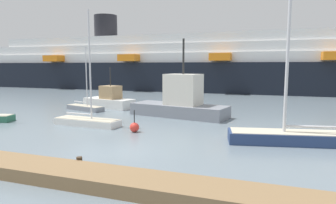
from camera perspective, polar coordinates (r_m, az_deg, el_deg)
name	(u,v)px	position (r m, az deg, el deg)	size (l,w,h in m)	color
ground_plane	(116,151)	(15.64, -9.93, -9.30)	(600.00, 600.00, 0.00)	slate
dock_pier	(64,173)	(12.40, -19.22, -12.75)	(26.51, 1.96, 0.61)	olive
sailboat_0	(85,107)	(30.21, -15.57, -0.94)	(4.45, 2.24, 6.13)	gray
sailboat_2	(294,134)	(18.23, 23.02, -5.65)	(7.48, 3.18, 11.32)	navy
sailboat_3	(87,120)	(22.59, -15.19, -3.39)	(5.13, 1.73, 8.21)	white
fishing_boat_0	(181,102)	(25.55, 2.41, -0.01)	(8.79, 4.31, 6.59)	gray
fishing_boat_1	(109,100)	(31.50, -11.15, 0.35)	(5.85, 3.25, 4.22)	white
channel_buoy_2	(134,127)	(19.81, -6.44, -4.81)	(0.63, 0.63, 1.46)	red
cruise_ship	(183,65)	(54.38, 2.83, 7.08)	(88.20, 13.84, 14.02)	black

